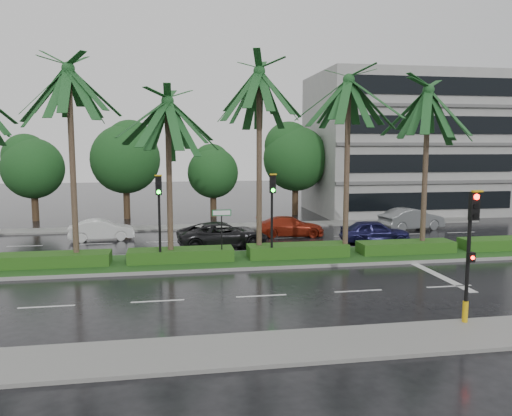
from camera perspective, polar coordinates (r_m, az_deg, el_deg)
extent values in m
plane|color=black|center=(24.63, -1.46, -6.64)|extent=(120.00, 120.00, 0.00)
cube|color=slate|center=(15.06, 4.28, -15.52)|extent=(40.00, 2.40, 0.12)
cube|color=slate|center=(36.31, -4.16, -2.10)|extent=(40.00, 2.00, 0.12)
cube|color=gray|center=(25.58, -1.78, -5.96)|extent=(36.00, 4.00, 0.14)
cube|color=#1E4717|center=(25.56, -1.78, -5.80)|extent=(35.60, 3.70, 0.02)
cube|color=#1D4F16|center=(25.88, -22.03, -5.46)|extent=(5.20, 1.40, 0.60)
cube|color=#1D4F16|center=(25.27, -8.57, -5.32)|extent=(5.20, 1.40, 0.60)
cube|color=#1D4F16|center=(26.06, 4.79, -4.88)|extent=(5.20, 1.40, 0.60)
cube|color=#1D4F16|center=(28.14, 16.74, -4.27)|extent=(5.20, 1.40, 0.60)
cube|color=#1D4F16|center=(31.25, 26.67, -3.61)|extent=(5.20, 1.40, 0.60)
cube|color=silver|center=(32.40, -24.93, -3.96)|extent=(2.00, 0.12, 0.01)
cube|color=silver|center=(20.11, -22.83, -10.35)|extent=(2.00, 0.12, 0.01)
cube|color=silver|center=(31.57, -17.90, -3.91)|extent=(2.00, 0.12, 0.01)
cube|color=silver|center=(19.58, -11.17, -10.39)|extent=(2.00, 0.12, 0.01)
cube|color=silver|center=(31.24, -10.61, -3.80)|extent=(2.00, 0.12, 0.01)
cube|color=silver|center=(19.87, 0.62, -10.00)|extent=(2.00, 0.12, 0.01)
cube|color=silver|center=(31.42, -3.28, -3.63)|extent=(2.00, 0.12, 0.01)
cube|color=silver|center=(20.92, 11.61, -9.26)|extent=(2.00, 0.12, 0.01)
cube|color=silver|center=(32.10, 3.85, -3.41)|extent=(2.00, 0.12, 0.01)
cube|color=silver|center=(22.64, 21.19, -8.34)|extent=(2.00, 0.12, 0.01)
cube|color=silver|center=(33.24, 10.58, -3.15)|extent=(2.00, 0.12, 0.01)
cube|color=silver|center=(34.82, 16.78, -2.87)|extent=(2.00, 0.12, 0.01)
cube|color=silver|center=(36.76, 22.38, -2.59)|extent=(2.00, 0.12, 0.01)
cube|color=silver|center=(24.56, 19.81, -7.09)|extent=(0.40, 6.00, 0.01)
cylinder|color=#3D2D23|center=(25.23, -20.22, 4.26)|extent=(0.28, 0.28, 9.28)
cylinder|color=#3D2D23|center=(25.80, -19.80, -5.59)|extent=(0.40, 0.40, 0.44)
cylinder|color=#3D2D23|center=(24.65, -9.88, 2.85)|extent=(0.28, 0.28, 7.84)
cylinder|color=#3D2D23|center=(25.19, -9.70, -5.57)|extent=(0.40, 0.40, 0.44)
cylinder|color=#3D2D23|center=(25.29, 0.37, 4.81)|extent=(0.28, 0.28, 9.38)
cylinder|color=#3D2D23|center=(25.85, 0.36, -5.13)|extent=(0.40, 0.40, 0.44)
cylinder|color=#3D2D23|center=(26.07, 10.34, 4.36)|extent=(0.28, 0.28, 9.01)
cylinder|color=#3D2D23|center=(26.62, 10.13, -4.89)|extent=(0.40, 0.40, 0.44)
cylinder|color=#3D2D23|center=(28.20, 18.77, 3.91)|extent=(0.28, 0.28, 8.63)
cylinder|color=#3D2D23|center=(28.69, 18.44, -4.28)|extent=(0.40, 0.40, 0.44)
cylinder|color=black|center=(17.64, 23.00, -6.67)|extent=(0.12, 0.12, 3.40)
cube|color=black|center=(17.13, 23.67, 0.21)|extent=(0.30, 0.18, 0.90)
cube|color=gold|center=(16.98, 23.97, 1.77)|extent=(0.34, 0.12, 0.06)
cylinder|color=#FF0C05|center=(17.01, 23.91, 1.18)|extent=(0.18, 0.04, 0.18)
cylinder|color=black|center=(17.04, 23.86, 0.17)|extent=(0.18, 0.04, 0.18)
cylinder|color=black|center=(17.08, 23.81, -0.83)|extent=(0.18, 0.04, 0.18)
cylinder|color=gold|center=(18.00, 22.79, -10.85)|extent=(0.18, 0.18, 0.70)
cube|color=black|center=(17.40, 23.37, -5.18)|extent=(0.22, 0.16, 0.32)
cylinder|color=#FF0C05|center=(17.33, 23.53, -5.24)|extent=(0.12, 0.03, 0.12)
cylinder|color=black|center=(24.42, -10.95, -2.45)|extent=(0.12, 0.12, 3.40)
cube|color=black|center=(23.98, -11.08, 2.55)|extent=(0.30, 0.18, 0.90)
cube|color=gold|center=(23.83, -11.11, 3.68)|extent=(0.34, 0.12, 0.06)
cylinder|color=black|center=(23.86, -11.10, 3.25)|extent=(0.18, 0.04, 0.18)
cylinder|color=black|center=(23.88, -11.08, 2.53)|extent=(0.18, 0.04, 0.18)
cylinder|color=#0CE519|center=(23.91, -11.07, 1.81)|extent=(0.18, 0.04, 0.18)
cylinder|color=black|center=(24.90, 1.82, -2.15)|extent=(0.12, 0.12, 3.40)
cube|color=black|center=(24.47, 1.92, 2.76)|extent=(0.30, 0.18, 0.90)
cube|color=gold|center=(24.32, 1.98, 3.87)|extent=(0.34, 0.12, 0.06)
cylinder|color=black|center=(24.35, 1.97, 3.45)|extent=(0.18, 0.04, 0.18)
cylinder|color=black|center=(24.37, 1.97, 2.75)|extent=(0.18, 0.04, 0.18)
cylinder|color=#0CE519|center=(24.39, 1.96, 2.04)|extent=(0.18, 0.04, 0.18)
cylinder|color=black|center=(24.70, -3.94, -3.18)|extent=(0.06, 0.06, 2.60)
cube|color=#0C5926|center=(24.49, -3.95, -0.54)|extent=(0.95, 0.04, 0.30)
cube|color=white|center=(24.46, -3.95, -0.55)|extent=(0.85, 0.01, 0.22)
cylinder|color=#382919|center=(42.79, -23.93, 0.17)|extent=(0.52, 0.52, 2.29)
sphere|color=#173D18|center=(42.57, -24.13, 4.16)|extent=(4.72, 4.72, 4.72)
sphere|color=#173D18|center=(42.83, -24.09, 5.41)|extent=(3.54, 3.54, 3.54)
cylinder|color=#382919|center=(41.59, -14.56, 0.64)|extent=(0.52, 0.52, 2.67)
sphere|color=#173D18|center=(41.36, -14.71, 5.43)|extent=(5.50, 5.50, 5.50)
sphere|color=#173D18|center=(41.64, -14.72, 6.91)|extent=(4.13, 4.13, 4.13)
cylinder|color=#382919|center=(41.60, -4.90, 0.40)|extent=(0.52, 0.52, 2.03)
sphere|color=#173D18|center=(41.38, -4.93, 4.04)|extent=(4.18, 4.18, 4.18)
sphere|color=#173D18|center=(41.65, -4.98, 5.17)|extent=(3.14, 3.14, 3.14)
cylinder|color=#382919|center=(42.71, 4.50, 1.00)|extent=(0.52, 0.52, 2.66)
sphere|color=#173D18|center=(42.49, 4.55, 5.65)|extent=(5.48, 5.48, 5.48)
sphere|color=#173D18|center=(42.76, 4.46, 7.09)|extent=(4.11, 4.11, 4.11)
cylinder|color=#382919|center=(44.95, 13.19, 0.95)|extent=(0.52, 0.52, 2.37)
sphere|color=#173D18|center=(44.73, 13.30, 4.87)|extent=(4.87, 4.87, 4.87)
sphere|color=#173D18|center=(44.98, 13.18, 6.09)|extent=(3.65, 3.65, 3.65)
cube|color=gray|center=(46.40, 16.56, 6.99)|extent=(16.00, 10.00, 12.00)
imported|color=silver|center=(32.61, -17.22, -2.40)|extent=(1.83, 4.07, 1.30)
imported|color=black|center=(29.04, -3.78, -3.06)|extent=(3.13, 5.56, 1.47)
imported|color=maroon|center=(32.62, 3.90, -2.11)|extent=(2.21, 4.56, 1.28)
imported|color=#171746|center=(31.01, 13.42, -2.65)|extent=(2.13, 4.30, 1.41)
imported|color=slate|center=(36.64, 17.35, -1.21)|extent=(2.55, 4.87, 1.53)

